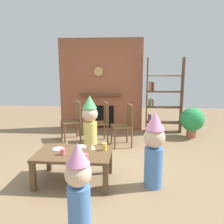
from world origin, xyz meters
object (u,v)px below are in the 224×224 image
object	(u,v)px
child_by_the_chairs	(90,122)
potted_plant_tall	(192,120)
bookshelf	(162,98)
paper_cup_near_left	(105,147)
paper_cup_near_right	(86,157)
paper_plate_rear	(58,149)
birthday_cake_slice	(92,147)
dining_chair_left	(74,118)
paper_cup_center	(63,152)
dining_chair_right	(126,123)
dining_chair_middle	(102,120)
child_in_pink	(154,148)
coffee_table	(74,157)
child_with_cone_hat	(79,187)
paper_plate_front	(81,147)

from	to	relation	value
child_by_the_chairs	potted_plant_tall	xyz separation A→B (m)	(2.26, 1.10, -0.17)
bookshelf	paper_cup_near_left	bearing A→B (deg)	-113.04
paper_cup_near_right	paper_plate_rear	size ratio (longest dim) A/B	0.56
paper_cup_near_left	paper_plate_rear	bearing A→B (deg)	-178.26
birthday_cake_slice	dining_chair_left	bearing A→B (deg)	111.64
child_by_the_chairs	potted_plant_tall	world-z (taller)	child_by_the_chairs
paper_cup_center	dining_chair_right	world-z (taller)	dining_chair_right
bookshelf	birthday_cake_slice	distance (m)	3.01
birthday_cake_slice	dining_chair_middle	size ratio (longest dim) A/B	0.11
child_in_pink	potted_plant_tall	size ratio (longest dim) A/B	1.49
bookshelf	paper_cup_near_right	world-z (taller)	bookshelf
birthday_cake_slice	dining_chair_middle	distance (m)	1.69
paper_cup_near_left	paper_cup_near_right	xyz separation A→B (m)	(-0.20, -0.42, -0.00)
paper_plate_rear	child_by_the_chairs	distance (m)	1.22
paper_cup_near_left	child_by_the_chairs	distance (m)	1.24
coffee_table	paper_cup_near_right	distance (m)	0.40
bookshelf	birthday_cake_slice	world-z (taller)	bookshelf
potted_plant_tall	bookshelf	bearing A→B (deg)	146.20
paper_cup_center	child_by_the_chairs	xyz separation A→B (m)	(0.15, 1.38, 0.10)
bookshelf	dining_chair_middle	bearing A→B (deg)	-145.41
bookshelf	paper_cup_near_left	distance (m)	2.97
dining_chair_middle	coffee_table	bearing A→B (deg)	66.25
bookshelf	dining_chair_left	world-z (taller)	bookshelf
child_by_the_chairs	dining_chair_middle	bearing A→B (deg)	164.72
paper_plate_rear	paper_cup_near_right	bearing A→B (deg)	-38.32
birthday_cake_slice	child_in_pink	distance (m)	0.94
paper_plate_rear	birthday_cake_slice	xyz separation A→B (m)	(0.50, 0.07, 0.03)
dining_chair_right	child_with_cone_hat	bearing A→B (deg)	65.10
paper_cup_near_right	paper_plate_front	xyz separation A→B (m)	(-0.18, 0.53, -0.04)
paper_cup_center	dining_chair_right	distance (m)	1.95
potted_plant_tall	dining_chair_middle	bearing A→B (deg)	-166.13
paper_plate_front	dining_chair_right	xyz separation A→B (m)	(0.65, 1.42, 0.05)
bookshelf	potted_plant_tall	distance (m)	0.95
bookshelf	coffee_table	distance (m)	3.29
paper_cup_near_right	potted_plant_tall	bearing A→B (deg)	52.70
dining_chair_middle	potted_plant_tall	world-z (taller)	dining_chair_middle
paper_cup_center	dining_chair_middle	size ratio (longest dim) A/B	0.10
bookshelf	paper_plate_rear	world-z (taller)	bookshelf
paper_cup_near_left	coffee_table	bearing A→B (deg)	-165.01
paper_plate_rear	dining_chair_right	xyz separation A→B (m)	(0.97, 1.56, 0.05)
coffee_table	child_by_the_chairs	world-z (taller)	child_by_the_chairs
paper_plate_front	dining_chair_right	distance (m)	1.57
dining_chair_middle	paper_plate_rear	bearing A→B (deg)	57.70
paper_cup_near_right	dining_chair_middle	xyz separation A→B (m)	(-0.06, 2.16, 0.01)
paper_cup_near_left	dining_chair_left	bearing A→B (deg)	116.23
child_in_pink	dining_chair_left	size ratio (longest dim) A/B	1.20
paper_plate_rear	child_in_pink	world-z (taller)	child_in_pink
bookshelf	dining_chair_right	bearing A→B (deg)	-126.83
coffee_table	child_by_the_chairs	distance (m)	1.29
child_in_pink	child_by_the_chairs	xyz separation A→B (m)	(-1.14, 1.33, 0.03)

